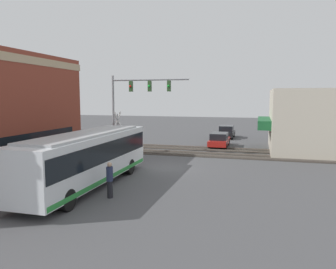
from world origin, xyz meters
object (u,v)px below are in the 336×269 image
city_bus (88,157)px  parked_car_red (219,140)px  crossing_signal (118,129)px  pedestrian_near_bus (110,180)px  parked_car_black (227,132)px

city_bus → parked_car_red: bearing=-17.6°
crossing_signal → city_bus: bearing=-164.8°
parked_car_red → city_bus: bearing=162.4°
city_bus → pedestrian_near_bus: size_ratio=6.16×
city_bus → parked_car_black: size_ratio=2.61×
parked_car_black → pedestrian_near_bus: size_ratio=2.36×
parked_car_red → parked_car_black: 7.59m
parked_car_black → parked_car_red: bearing=180.0°
pedestrian_near_bus → parked_car_black: bearing=-7.1°
city_bus → crossing_signal: bearing=15.2°
parked_car_red → parked_car_black: (7.59, -0.00, 0.04)m
parked_car_black → pedestrian_near_bus: bearing=172.9°
pedestrian_near_bus → city_bus: bearing=53.2°
pedestrian_near_bus → parked_car_red: bearing=-10.0°
crossing_signal → parked_car_black: bearing=-29.5°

